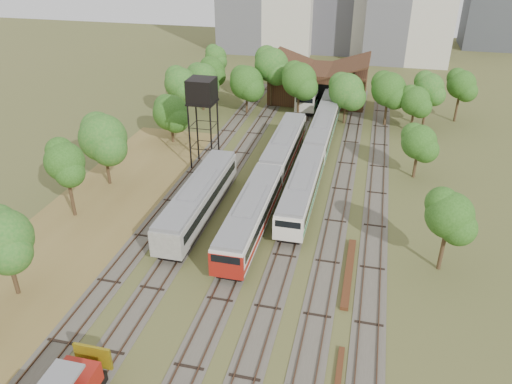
# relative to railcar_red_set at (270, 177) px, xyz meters

# --- Properties ---
(ground) EXTENTS (240.00, 240.00, 0.00)m
(ground) POSITION_rel_railcar_red_set_xyz_m (2.00, -22.25, -1.99)
(ground) COLOR #475123
(ground) RESTS_ON ground
(dry_grass_patch) EXTENTS (14.00, 60.00, 0.04)m
(dry_grass_patch) POSITION_rel_railcar_red_set_xyz_m (-16.00, -14.25, -1.97)
(dry_grass_patch) COLOR brown
(dry_grass_patch) RESTS_ON ground
(tracks) EXTENTS (24.60, 80.00, 0.19)m
(tracks) POSITION_rel_railcar_red_set_xyz_m (1.33, 2.75, -1.95)
(tracks) COLOR #4C473D
(tracks) RESTS_ON ground
(railcar_red_set) EXTENTS (3.04, 34.58, 3.76)m
(railcar_red_set) POSITION_rel_railcar_red_set_xyz_m (0.00, 0.00, 0.00)
(railcar_red_set) COLOR black
(railcar_red_set) RESTS_ON ground
(railcar_green_set) EXTENTS (2.93, 52.08, 3.62)m
(railcar_green_set) POSITION_rel_railcar_red_set_xyz_m (4.00, 15.50, -0.08)
(railcar_green_set) COLOR black
(railcar_green_set) RESTS_ON ground
(railcar_rear) EXTENTS (3.15, 16.08, 3.90)m
(railcar_rear) POSITION_rel_railcar_red_set_xyz_m (0.00, 33.68, 0.08)
(railcar_rear) COLOR black
(railcar_rear) RESTS_ON ground
(old_grey_coach) EXTENTS (3.08, 18.00, 3.81)m
(old_grey_coach) POSITION_rel_railcar_red_set_xyz_m (-6.00, -6.88, 0.09)
(old_grey_coach) COLOR black
(old_grey_coach) RESTS_ON ground
(water_tower) EXTENTS (3.24, 3.24, 11.19)m
(water_tower) POSITION_rel_railcar_red_set_xyz_m (-9.51, 5.35, 7.45)
(water_tower) COLOR black
(water_tower) RESTS_ON ground
(rail_pile_near) EXTENTS (0.66, 9.96, 0.33)m
(rail_pile_near) POSITION_rel_railcar_red_set_xyz_m (10.00, -13.02, -1.82)
(rail_pile_near) COLOR #562E18
(rail_pile_near) RESTS_ON ground
(maintenance_shed) EXTENTS (16.45, 11.55, 7.58)m
(maintenance_shed) POSITION_rel_railcar_red_set_xyz_m (1.00, 35.72, 0.93)
(maintenance_shed) COLOR #392014
(maintenance_shed) RESTS_ON ground
(tree_band_left) EXTENTS (7.64, 72.43, 8.53)m
(tree_band_left) POSITION_rel_railcar_red_set_xyz_m (-17.66, 4.48, 3.36)
(tree_band_left) COLOR #382616
(tree_band_left) RESTS_ON ground
(tree_band_far) EXTENTS (44.61, 10.64, 9.75)m
(tree_band_far) POSITION_rel_railcar_red_set_xyz_m (0.61, 26.52, 3.72)
(tree_band_far) COLOR #382616
(tree_band_far) RESTS_ON ground
(tree_band_right) EXTENTS (5.62, 38.23, 7.59)m
(tree_band_right) POSITION_rel_railcar_red_set_xyz_m (16.74, 7.74, 2.93)
(tree_band_right) COLOR #382616
(tree_band_right) RESTS_ON ground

